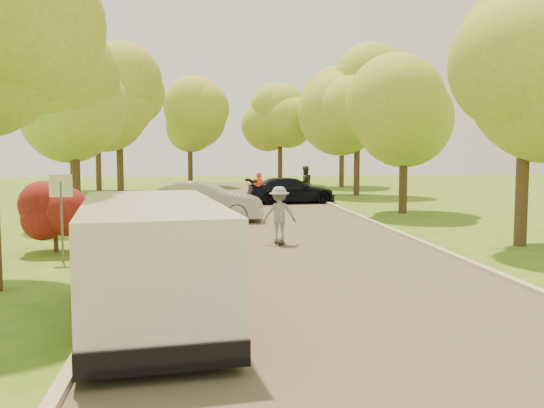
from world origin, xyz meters
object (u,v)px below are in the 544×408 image
longboard (279,241)px  minivan (151,260)px  dark_sedan (291,190)px  person_olive (305,183)px  skateboarder (279,214)px  silver_sedan (202,202)px  street_sign (61,199)px  person_striped (258,189)px

longboard → minivan: bearing=66.0°
dark_sedan → person_olive: bearing=-41.2°
skateboarder → longboard: bearing=87.8°
silver_sedan → street_sign: bearing=161.3°
silver_sedan → skateboarder: size_ratio=2.93×
dark_sedan → street_sign: bearing=146.1°
dark_sedan → longboard: (-2.40, -13.14, -0.57)m
skateboarder → street_sign: bearing=18.0°
silver_sedan → person_olive: bearing=-27.3°
minivan → person_olive: 23.13m
street_sign → minivan: street_sign is taller
minivan → skateboarder: 8.35m
person_striped → person_olive: bearing=-148.8°
silver_sedan → dark_sedan: (4.60, 7.35, -0.11)m
person_striped → dark_sedan: bearing=-163.1°
street_sign → person_olive: bearing=61.4°
minivan → person_olive: minivan is taller
skateboarder → person_olive: person_olive is taller
silver_sedan → person_striped: bearing=-17.9°
skateboarder → silver_sedan: bearing=-71.4°
silver_sedan → skateboarder: skateboarder is taller
street_sign → minivan: size_ratio=0.39×
dark_sedan → person_olive: 1.64m
street_sign → person_striped: bearing=66.4°
street_sign → person_striped: 15.81m
street_sign → silver_sedan: (3.50, 7.89, -0.79)m
street_sign → skateboarder: size_ratio=1.36×
silver_sedan → person_olive: (5.54, 8.67, 0.17)m
street_sign → longboard: (5.70, 2.09, -1.47)m
silver_sedan → person_olive: person_olive is taller
dark_sedan → longboard: size_ratio=5.49×
street_sign → skateboarder: 6.11m
minivan → longboard: size_ratio=6.66×
minivan → dark_sedan: minivan is taller
longboard → person_olive: 14.87m
person_striped → longboard: bearing=80.9°
dark_sedan → person_striped: 1.94m
minivan → person_striped: 20.48m
silver_sedan → dark_sedan: bearing=-26.8°
skateboarder → person_striped: size_ratio=0.98×
street_sign → minivan: (2.59, -5.66, -0.52)m
longboard → skateboarder: bearing=-92.2°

